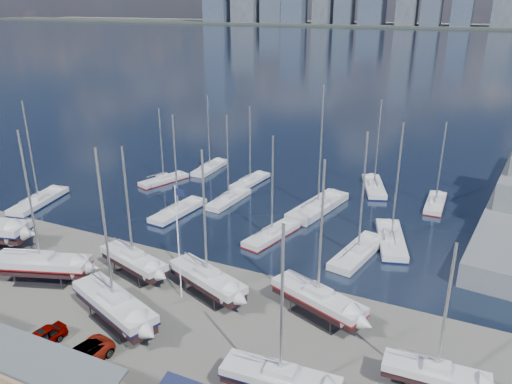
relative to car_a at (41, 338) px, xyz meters
The scene contains 25 objects.
ground 10.68m from the car_a, 57.48° to the left, with size 1400.00×1400.00×0.00m, color #605E59.
water 319.04m from the car_a, 88.97° to the left, with size 1400.00×600.00×0.40m, color #192539.
far_shore 579.01m from the car_a, 89.43° to the left, with size 1400.00×80.00×2.20m, color #2D332D.
sailboat_cradle_1 11.15m from the car_a, 135.91° to the left, with size 10.48×6.00×16.31m.
sailboat_cradle_2 12.69m from the car_a, 90.20° to the left, with size 9.08×4.85×14.41m.
sailboat_cradle_3 6.47m from the car_a, 53.61° to the left, with size 10.73×6.35×16.71m.
sailboat_cradle_4 15.53m from the car_a, 54.57° to the left, with size 9.58×5.75×15.19m.
sailboat_cradle_5 21.04m from the car_a, ahead, with size 8.92×3.02×14.33m.
sailboat_cradle_6 24.32m from the car_a, 34.79° to the left, with size 9.81×5.84×15.38m.
sailboat_cradle_7 32.03m from the car_a, 15.02° to the left, with size 7.70×2.49×12.68m.
sailboat_moored_0 34.31m from the car_a, 137.65° to the left, with size 4.89×10.90×15.75m.
sailboat_moored_1 41.14m from the car_a, 110.55° to the left, with size 5.07×8.75×12.62m.
sailboat_moored_2 48.30m from the car_a, 102.91° to the left, with size 2.71×9.05×13.59m.
sailboat_moored_3 29.17m from the car_a, 100.15° to the left, with size 3.71×9.97×14.57m.
sailboat_moored_4 35.50m from the car_a, 91.48° to the left, with size 3.14×9.10×13.50m.
sailboat_moored_5 43.89m from the car_a, 91.90° to the left, with size 3.41×9.02×13.16m.
sailboat_moored_6 29.02m from the car_a, 70.92° to the left, with size 4.56×9.45×13.62m.
sailboat_moored_7 39.94m from the car_a, 72.66° to the left, with size 5.66×12.60×18.38m.
sailboat_moored_8 52.58m from the car_a, 70.99° to the left, with size 5.90×10.18×14.70m.
sailboat_moored_9 34.00m from the car_a, 53.18° to the left, with size 4.63×10.55×15.41m.
sailboat_moored_10 39.61m from the car_a, 54.19° to the left, with size 5.81×10.88×15.67m.
sailboat_moored_11 53.88m from the car_a, 60.41° to the left, with size 2.49×8.57×12.77m.
car_a is the anchor object (origin of this frame).
car_c 4.80m from the car_a, ahead, with size 2.56×5.56×1.54m, color gray.
flagpole 14.58m from the car_a, 59.32° to the left, with size 1.05×0.12×11.86m.
Camera 1 is at (25.74, -42.88, 27.55)m, focal length 35.00 mm.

